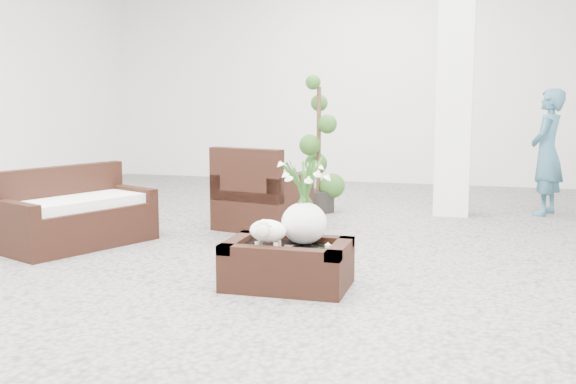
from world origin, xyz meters
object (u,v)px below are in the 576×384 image
(loveseat, at_px, (78,207))
(topiary, at_px, (319,145))
(coffee_table, at_px, (288,266))
(armchair, at_px, (263,187))

(loveseat, distance_m, topiary, 3.04)
(coffee_table, height_order, armchair, armchair)
(coffee_table, distance_m, loveseat, 2.42)
(loveseat, bearing_deg, coffee_table, -86.57)
(coffee_table, bearing_deg, loveseat, 159.84)
(coffee_table, relative_size, topiary, 0.56)
(topiary, bearing_deg, loveseat, -125.09)
(armchair, height_order, loveseat, armchair)
(coffee_table, xyz_separation_m, loveseat, (-2.26, 0.83, 0.21))
(armchair, relative_size, topiary, 0.54)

